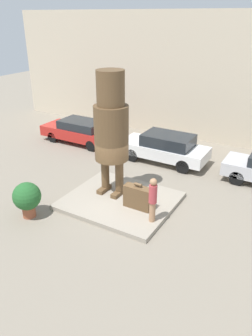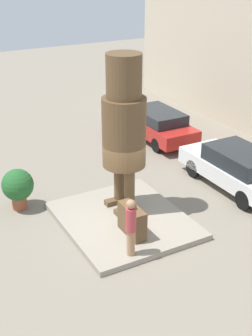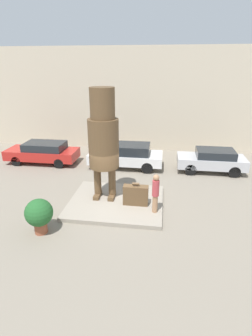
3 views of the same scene
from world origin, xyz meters
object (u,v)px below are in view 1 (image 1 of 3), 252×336
Objects in this scene: statue_figure at (111,125)px; parked_car_white at (165,147)px; giant_suitcase at (138,197)px; tourist at (153,198)px; parked_car_red at (80,131)px; planter_pot at (27,197)px.

parked_car_white is at bearing 84.44° from statue_figure.
tourist is (0.92, -0.56, 0.51)m from giant_suitcase.
parked_car_red is (-6.90, 5.18, 0.11)m from giant_suitcase.
statue_figure is 4.35m from planter_pot.
planter_pot reaches higher than giant_suitcase.
planter_pot is (3.35, -7.66, 0.08)m from parked_car_red.
parked_car_red is 8.36m from planter_pot.
parked_car_white is at bearing 179.49° from parked_car_red.
tourist is at bearing -31.44° from giant_suitcase.
parked_car_white reaches higher than giant_suitcase.
parked_car_red is 5.76m from parked_car_white.
parked_car_white is (-1.14, 5.13, 0.17)m from giant_suitcase.
tourist is 0.38× the size of parked_car_white.
planter_pot reaches higher than parked_car_red.
tourist is 9.70m from parked_car_red.
parked_car_red is (-5.31, 4.60, -2.47)m from statue_figure.
tourist is 4.87m from planter_pot.
giant_suitcase is at bearing 102.53° from parked_car_white.
planter_pot is at bearing -156.69° from tourist.
statue_figure is 1.11× the size of parked_car_white.
tourist reaches higher than parked_car_white.
statue_figure reaches higher than tourist.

